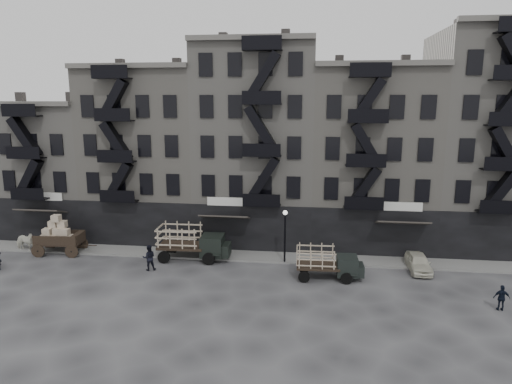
# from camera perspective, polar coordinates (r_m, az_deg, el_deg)

# --- Properties ---
(ground) EXTENTS (140.00, 140.00, 0.00)m
(ground) POSITION_cam_1_polar(r_m,az_deg,el_deg) (33.96, -1.84, -10.24)
(ground) COLOR #38383A
(ground) RESTS_ON ground
(sidewalk) EXTENTS (55.00, 2.50, 0.15)m
(sidewalk) POSITION_cam_1_polar(r_m,az_deg,el_deg) (37.39, -0.94, -8.00)
(sidewalk) COLOR slate
(sidewalk) RESTS_ON ground
(building_west) EXTENTS (10.00, 11.35, 13.20)m
(building_west) POSITION_cam_1_polar(r_m,az_deg,el_deg) (48.42, -24.02, 2.77)
(building_west) COLOR gray
(building_west) RESTS_ON ground
(building_midwest) EXTENTS (10.00, 11.35, 16.20)m
(building_midwest) POSITION_cam_1_polar(r_m,az_deg,el_deg) (43.89, -12.90, 4.64)
(building_midwest) COLOR gray
(building_midwest) RESTS_ON ground
(building_center) EXTENTS (10.00, 11.35, 18.20)m
(building_center) POSITION_cam_1_polar(r_m,az_deg,el_deg) (41.43, 0.22, 5.92)
(building_center) COLOR gray
(building_center) RESTS_ON ground
(building_mideast) EXTENTS (10.00, 11.35, 16.20)m
(building_mideast) POSITION_cam_1_polar(r_m,az_deg,el_deg) (41.54, 14.08, 4.20)
(building_mideast) COLOR gray
(building_mideast) RESTS_ON ground
(building_east) EXTENTS (10.00, 11.35, 19.20)m
(building_east) POSITION_cam_1_polar(r_m,az_deg,el_deg) (43.72, 27.36, 5.58)
(building_east) COLOR gray
(building_east) RESTS_ON ground
(lamp_post) EXTENTS (0.36, 0.36, 4.28)m
(lamp_post) POSITION_cam_1_polar(r_m,az_deg,el_deg) (35.18, 3.64, -4.67)
(lamp_post) COLOR black
(lamp_post) RESTS_ON ground
(horse) EXTENTS (2.22, 1.31, 1.76)m
(horse) POSITION_cam_1_polar(r_m,az_deg,el_deg) (42.88, -26.95, -5.58)
(horse) COLOR beige
(horse) RESTS_ON ground
(wagon) EXTENTS (4.01, 2.37, 3.27)m
(wagon) POSITION_cam_1_polar(r_m,az_deg,el_deg) (41.01, -23.53, -4.59)
(wagon) COLOR black
(wagon) RESTS_ON ground
(stake_truck_west) EXTENTS (5.73, 2.49, 2.84)m
(stake_truck_west) POSITION_cam_1_polar(r_m,az_deg,el_deg) (36.69, -8.04, -5.96)
(stake_truck_west) COLOR black
(stake_truck_west) RESTS_ON ground
(stake_truck_east) EXTENTS (4.75, 2.06, 2.36)m
(stake_truck_east) POSITION_cam_1_polar(r_m,az_deg,el_deg) (33.12, 8.93, -8.47)
(stake_truck_east) COLOR black
(stake_truck_east) RESTS_ON ground
(car_east) EXTENTS (1.58, 3.83, 1.30)m
(car_east) POSITION_cam_1_polar(r_m,az_deg,el_deg) (36.45, 19.63, -8.28)
(car_east) COLOR beige
(car_east) RESTS_ON ground
(pedestrian_mid) EXTENTS (1.15, 1.03, 1.96)m
(pedestrian_mid) POSITION_cam_1_polar(r_m,az_deg,el_deg) (35.30, -13.23, -7.99)
(pedestrian_mid) COLOR black
(pedestrian_mid) RESTS_ON ground
(policeman) EXTENTS (0.97, 0.45, 1.62)m
(policeman) POSITION_cam_1_polar(r_m,az_deg,el_deg) (32.01, 28.36, -11.57)
(policeman) COLOR black
(policeman) RESTS_ON ground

